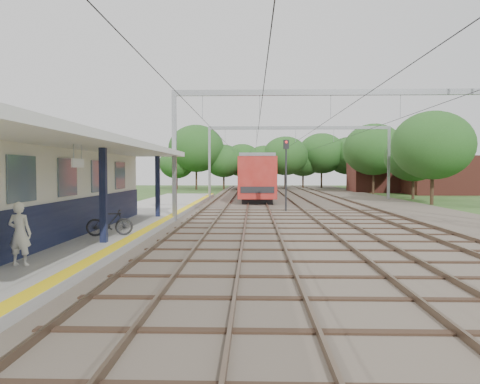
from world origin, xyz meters
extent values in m
plane|color=#2D4C1E|center=(0.00, 0.00, 0.00)|extent=(160.00, 160.00, 0.00)
cube|color=#473D33|center=(4.00, 30.00, 0.05)|extent=(18.00, 90.00, 0.10)
cube|color=gray|center=(-7.50, 14.00, 0.17)|extent=(5.00, 52.00, 0.35)
cube|color=yellow|center=(-5.25, 14.00, 0.35)|extent=(0.45, 52.00, 0.01)
cube|color=beige|center=(-8.90, 7.00, 2.05)|extent=(3.20, 18.00, 3.40)
cube|color=black|center=(-7.28, 7.00, 1.05)|extent=(0.06, 18.00, 1.40)
cube|color=slate|center=(-7.27, 7.00, 2.55)|extent=(0.05, 16.00, 1.30)
cube|color=black|center=(-5.90, 6.00, 1.95)|extent=(0.22, 0.22, 3.20)
cube|color=black|center=(-5.90, 15.00, 1.95)|extent=(0.22, 0.22, 3.20)
cube|color=silver|center=(-7.80, 6.00, 3.67)|extent=(6.40, 20.00, 0.24)
cube|color=white|center=(-6.00, 4.00, 3.00)|extent=(0.06, 0.85, 0.26)
cube|color=brown|center=(-4.22, 30.00, 0.17)|extent=(0.07, 88.00, 0.15)
cube|color=brown|center=(-2.78, 30.00, 0.17)|extent=(0.07, 88.00, 0.15)
cube|color=brown|center=(-1.22, 30.00, 0.17)|extent=(0.07, 88.00, 0.15)
cube|color=brown|center=(0.22, 30.00, 0.17)|extent=(0.07, 88.00, 0.15)
cube|color=brown|center=(2.48, 30.00, 0.17)|extent=(0.07, 88.00, 0.15)
cube|color=brown|center=(3.92, 30.00, 0.17)|extent=(0.07, 88.00, 0.15)
cube|color=brown|center=(6.08, 30.00, 0.17)|extent=(0.07, 88.00, 0.15)
cube|color=brown|center=(7.52, 30.00, 0.17)|extent=(0.07, 88.00, 0.15)
cube|color=gray|center=(-5.00, 15.00, 3.50)|extent=(0.22, 0.22, 7.00)
cube|color=gray|center=(3.50, 15.00, 6.85)|extent=(17.00, 0.20, 0.30)
cube|color=gray|center=(-5.00, 35.00, 3.50)|extent=(0.22, 0.22, 7.00)
cube|color=gray|center=(12.00, 35.00, 3.50)|extent=(0.22, 0.22, 7.00)
cube|color=gray|center=(3.50, 35.00, 6.85)|extent=(17.00, 0.20, 0.30)
cylinder|color=black|center=(-3.50, 30.00, 5.50)|extent=(0.02, 88.00, 0.02)
cylinder|color=black|center=(-0.50, 30.00, 5.50)|extent=(0.02, 88.00, 0.02)
cylinder|color=black|center=(3.20, 30.00, 5.50)|extent=(0.02, 88.00, 0.02)
cylinder|color=black|center=(6.80, 30.00, 5.50)|extent=(0.02, 88.00, 0.02)
cylinder|color=#382619|center=(-10.00, 61.00, 1.44)|extent=(0.28, 0.28, 2.88)
ellipsoid|color=#214B1A|center=(-10.00, 61.00, 4.96)|extent=(6.72, 6.72, 5.76)
cylinder|color=#382619|center=(-4.00, 63.00, 1.26)|extent=(0.28, 0.28, 2.52)
ellipsoid|color=#214B1A|center=(-4.00, 63.00, 4.34)|extent=(5.88, 5.88, 5.04)
cylinder|color=#382619|center=(2.00, 60.00, 1.62)|extent=(0.28, 0.28, 3.24)
ellipsoid|color=#214B1A|center=(2.00, 60.00, 5.58)|extent=(7.56, 7.56, 6.48)
cylinder|color=#382619|center=(8.00, 62.00, 1.35)|extent=(0.28, 0.28, 2.70)
ellipsoid|color=#214B1A|center=(8.00, 62.00, 4.65)|extent=(6.30, 6.30, 5.40)
cylinder|color=#382619|center=(14.50, 38.00, 1.26)|extent=(0.28, 0.28, 2.52)
ellipsoid|color=#214B1A|center=(14.50, 38.00, 4.34)|extent=(5.88, 5.88, 5.04)
cylinder|color=#382619|center=(15.00, 54.00, 1.44)|extent=(0.28, 0.28, 2.88)
ellipsoid|color=#214B1A|center=(15.00, 54.00, 4.96)|extent=(6.72, 6.72, 5.76)
cube|color=brown|center=(21.00, 46.00, 2.25)|extent=(7.00, 6.00, 4.50)
cube|color=maroon|center=(21.00, 46.00, 5.40)|extent=(4.99, 6.12, 4.99)
cube|color=brown|center=(16.00, 52.00, 2.50)|extent=(8.00, 6.00, 5.00)
cube|color=maroon|center=(16.00, 52.00, 5.90)|extent=(5.52, 6.12, 5.52)
imported|color=silver|center=(-6.80, 2.08, 1.17)|extent=(0.62, 0.42, 1.64)
imported|color=black|center=(-6.18, 7.58, 0.86)|extent=(1.75, 0.97, 1.01)
cube|color=black|center=(-0.50, 36.19, 0.32)|extent=(2.47, 17.62, 0.44)
cube|color=maroon|center=(-0.50, 36.19, 2.24)|extent=(3.08, 19.15, 3.38)
cube|color=black|center=(-0.50, 36.19, 2.60)|extent=(3.12, 17.62, 0.96)
cube|color=slate|center=(-0.50, 36.19, 4.05)|extent=(2.84, 19.15, 0.28)
cube|color=black|center=(-0.50, 55.94, 0.32)|extent=(2.47, 17.62, 0.44)
cube|color=maroon|center=(-0.50, 55.94, 2.24)|extent=(3.08, 19.15, 3.38)
cube|color=black|center=(-0.50, 55.94, 2.60)|extent=(3.12, 17.62, 0.96)
cube|color=slate|center=(-0.50, 55.94, 4.05)|extent=(2.84, 19.15, 0.28)
cylinder|color=black|center=(1.35, 21.48, 2.21)|extent=(0.16, 0.16, 4.42)
cube|color=black|center=(1.35, 21.48, 4.52)|extent=(0.38, 0.31, 0.61)
sphere|color=red|center=(1.35, 21.38, 4.67)|extent=(0.15, 0.15, 0.15)
camera|label=1|loc=(-0.84, -9.62, 2.77)|focal=35.00mm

